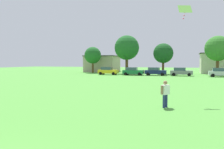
# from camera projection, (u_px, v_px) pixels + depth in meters

# --- Properties ---
(ground_plane) EXTENTS (160.00, 160.00, 0.00)m
(ground_plane) POSITION_uv_depth(u_px,v_px,m) (146.00, 81.00, 33.47)
(ground_plane) COLOR #4C9338
(adult_bystander) EXTENTS (0.55, 0.70, 1.68)m
(adult_bystander) POSITION_uv_depth(u_px,v_px,m) (165.00, 92.00, 13.81)
(adult_bystander) COLOR navy
(adult_bystander) RESTS_ON ground
(kite) EXTENTS (1.05, 0.74, 1.04)m
(kite) POSITION_uv_depth(u_px,v_px,m) (185.00, 10.00, 16.23)
(kite) COLOR #8CD859
(parked_car_yellow_0) EXTENTS (4.30, 2.02, 1.68)m
(parked_car_yellow_0) POSITION_uv_depth(u_px,v_px,m) (108.00, 71.00, 48.75)
(parked_car_yellow_0) COLOR yellow
(parked_car_yellow_0) RESTS_ON ground
(parked_car_green_1) EXTENTS (4.30, 2.02, 1.68)m
(parked_car_green_1) POSITION_uv_depth(u_px,v_px,m) (133.00, 71.00, 47.00)
(parked_car_green_1) COLOR #196B38
(parked_car_green_1) RESTS_ON ground
(parked_car_navy_2) EXTENTS (4.30, 2.02, 1.68)m
(parked_car_navy_2) POSITION_uv_depth(u_px,v_px,m) (155.00, 71.00, 46.10)
(parked_car_navy_2) COLOR #141E4C
(parked_car_navy_2) RESTS_ON ground
(parked_car_gray_3) EXTENTS (4.30, 2.02, 1.68)m
(parked_car_gray_3) POSITION_uv_depth(u_px,v_px,m) (181.00, 72.00, 44.84)
(parked_car_gray_3) COLOR slate
(parked_car_gray_3) RESTS_ON ground
(parked_car_silver_4) EXTENTS (4.30, 2.02, 1.68)m
(parked_car_silver_4) POSITION_uv_depth(u_px,v_px,m) (220.00, 72.00, 41.67)
(parked_car_silver_4) COLOR silver
(parked_car_silver_4) RESTS_ON ground
(tree_far_left) EXTENTS (4.26, 4.26, 6.63)m
(tree_far_left) POSITION_uv_depth(u_px,v_px,m) (93.00, 55.00, 56.96)
(tree_far_left) COLOR brown
(tree_far_left) RESTS_ON ground
(tree_left) EXTENTS (5.86, 5.86, 9.13)m
(tree_left) POSITION_uv_depth(u_px,v_px,m) (127.00, 48.00, 53.23)
(tree_left) COLOR brown
(tree_left) RESTS_ON ground
(tree_center_left) EXTENTS (4.53, 4.53, 7.06)m
(tree_center_left) POSITION_uv_depth(u_px,v_px,m) (163.00, 53.00, 51.08)
(tree_center_left) COLOR brown
(tree_center_left) RESTS_ON ground
(tree_center_right) EXTENTS (5.36, 5.36, 8.35)m
(tree_center_right) POSITION_uv_depth(u_px,v_px,m) (218.00, 49.00, 47.26)
(tree_center_right) COLOR brown
(tree_center_right) RESTS_ON ground
(house_right) EXTENTS (8.76, 8.08, 4.57)m
(house_right) POSITION_uv_depth(u_px,v_px,m) (102.00, 64.00, 63.40)
(house_right) COLOR tan
(house_right) RESTS_ON ground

